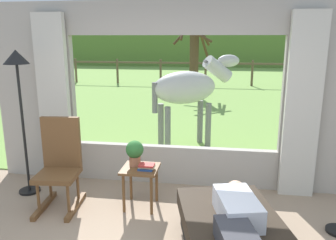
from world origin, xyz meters
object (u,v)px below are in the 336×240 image
Objects in this scene: floor_lamp_left at (18,79)px; book_stack at (146,167)px; rocking_chair at (60,164)px; side_table at (140,175)px; pasture_tree at (194,58)px; potted_plant at (135,151)px; horse at (189,88)px; reclining_person at (238,219)px.

book_stack is at bearing -7.95° from floor_lamp_left.
rocking_chair is 2.15× the size of side_table.
pasture_tree is (1.61, 8.17, -0.21)m from floor_lamp_left.
rocking_chair is at bearing -174.24° from side_table.
book_stack is 0.07× the size of pasture_tree.
rocking_chair reaches higher than potted_plant.
horse is (0.37, 2.44, 0.73)m from side_table.
book_stack is at bearing 122.40° from reclining_person.
potted_plant is 2.47m from horse.
horse is at bearing 88.60° from reclining_person.
pasture_tree is (0.99, 8.45, 0.80)m from rocking_chair.
pasture_tree is (-1.13, 9.41, 0.82)m from reclining_person.
horse is (0.45, 2.38, 0.45)m from potted_plant.
potted_plant is 0.11× the size of pasture_tree.
book_stack is at bearing -89.35° from pasture_tree.
horse is at bearing 83.69° from book_stack.
pasture_tree is at bearing 83.21° from reclining_person.
reclining_person is 4.45× the size of potted_plant.
floor_lamp_left is 3.04m from horse.
book_stack is 1.99m from floor_lamp_left.
reclining_person is at bearing -43.94° from book_stack.
horse reaches higher than potted_plant.
potted_plant is at bearing 143.13° from side_table.
rocking_chair reaches higher than side_table.
floor_lamp_left is at bearing 175.62° from potted_plant.
floor_lamp_left is at bearing 173.72° from side_table.
book_stack is (0.09, -0.06, 0.13)m from side_table.
reclining_person is at bearing -24.31° from floor_lamp_left.
side_table is at bearing -6.28° from floor_lamp_left.
horse reaches higher than rocking_chair.
potted_plant is at bearing 123.50° from reclining_person.
floor_lamp_left is 0.68× the size of pasture_tree.
floor_lamp_left is at bearing 142.04° from reclining_person.
side_table is 0.27× the size of floor_lamp_left.
floor_lamp_left is (-1.70, 0.24, 0.99)m from book_stack.
floor_lamp_left is at bearing 172.05° from book_stack.
rocking_chair is 3.50× the size of potted_plant.
reclining_person is 7.18× the size of book_stack.
floor_lamp_left is 1.11× the size of horse.
side_table is at bearing -89.97° from pasture_tree.
pasture_tree is (-0.37, 5.91, 0.19)m from horse.
reclining_person is 3.18m from floor_lamp_left.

